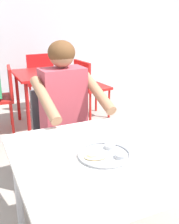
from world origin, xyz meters
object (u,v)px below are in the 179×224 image
table_foreground (114,163)px  chair_foreground (59,130)px  thali_tray (105,154)px  table_background_red (48,79)px  chair_red_left (3,94)px  chair_red_far (39,78)px  diner_foreground (68,110)px  chair_red_right (89,84)px

table_foreground → chair_foreground: bearing=90.9°
thali_tray → table_background_red: size_ratio=0.34×
table_foreground → table_background_red: table_foreground is taller
table_background_red → table_foreground: bearing=-97.3°
table_foreground → chair_red_left: 2.35m
table_foreground → chair_foreground: size_ratio=1.25×
thali_tray → table_foreground: bearing=17.3°
chair_red_left → chair_red_far: size_ratio=0.94×
table_background_red → chair_red_left: (-0.59, 0.02, -0.14)m
thali_tray → diner_foreground: size_ratio=0.22×
diner_foreground → table_background_red: bearing=79.2°
chair_red_right → chair_foreground: bearing=-123.3°
chair_red_left → chair_red_far: bearing=44.9°
chair_foreground → chair_red_right: size_ratio=1.03×
chair_foreground → table_background_red: chair_foreground is taller
table_background_red → chair_red_far: bearing=85.8°
chair_red_left → table_foreground: bearing=-82.9°
chair_foreground → chair_red_far: 2.06m
chair_red_right → table_background_red: bearing=-179.4°
chair_foreground → chair_red_right: (0.91, 1.38, -0.01)m
table_foreground → chair_red_far: bearing=83.4°
thali_tray → chair_red_right: chair_red_right is taller
thali_tray → diner_foreground: (0.07, 0.74, -0.00)m
chair_red_left → chair_red_far: (0.64, 0.63, 0.02)m
table_foreground → thali_tray: 0.12m
chair_red_left → thali_tray: bearing=-84.7°
diner_foreground → chair_red_far: size_ratio=1.44×
thali_tray → chair_red_far: chair_red_far is taller
thali_tray → table_background_red: bearing=81.0°
table_foreground → chair_red_left: chair_red_left is taller
thali_tray → chair_red_left: bearing=95.3°
chair_red_left → chair_red_right: bearing=-0.5°
table_background_red → chair_foreground: bearing=-102.8°
table_background_red → chair_red_left: chair_red_left is taller
chair_foreground → chair_red_far: chair_red_far is taller
thali_tray → table_background_red: 2.36m
thali_tray → chair_red_far: size_ratio=0.32×
table_foreground → chair_foreground: chair_foreground is taller
chair_foreground → chair_red_far: bearing=79.9°
thali_tray → chair_foreground: 0.99m
chair_red_left → table_background_red: bearing=-1.7°
table_foreground → table_background_red: 2.33m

